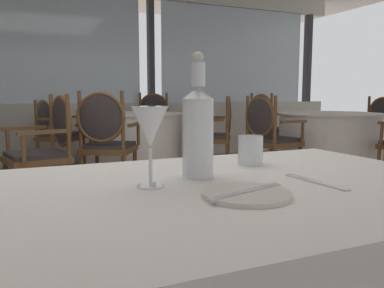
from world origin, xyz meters
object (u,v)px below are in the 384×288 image
water_tumbler (250,150)px  dining_chair_1_2 (54,130)px  side_plate (246,194)px  water_bottle (198,129)px  dining_chair_2_1 (377,125)px  dining_chair_1_3 (106,136)px  dining_chair_2_2 (267,122)px  dining_chair_1_1 (152,121)px  dining_chair_1_0 (218,130)px  wine_glass (150,129)px  dining_chair_2_3 (268,133)px  dining_chair_0_2 (47,143)px

water_tumbler → dining_chair_1_2: 4.06m
side_plate → water_bottle: size_ratio=0.59×
water_tumbler → dining_chair_2_1: size_ratio=0.09×
dining_chair_1_3 → dining_chair_2_2: (2.49, 1.00, -0.00)m
water_tumbler → dining_chair_1_2: size_ratio=0.10×
water_tumbler → dining_chair_1_1: (1.09, 4.42, -0.21)m
dining_chair_1_0 → dining_chair_1_1: size_ratio=0.95×
water_tumbler → dining_chair_2_2: dining_chair_2_2 is taller
side_plate → dining_chair_1_2: dining_chair_1_2 is taller
side_plate → wine_glass: size_ratio=1.02×
side_plate → dining_chair_1_0: (1.66, 3.35, -0.20)m
dining_chair_1_3 → dining_chair_2_3: (1.67, -0.23, -0.01)m
wine_glass → dining_chair_0_2: size_ratio=0.19×
wine_glass → dining_chair_1_0: dining_chair_1_0 is taller
dining_chair_0_2 → dining_chair_1_3: (0.53, 0.24, 0.01)m
side_plate → dining_chair_2_2: bearing=55.2°
wine_glass → dining_chair_1_0: size_ratio=0.19×
dining_chair_1_2 → dining_chair_1_3: (0.36, -1.38, 0.04)m
side_plate → water_tumbler: (0.21, 0.32, 0.04)m
wine_glass → dining_chair_2_3: bearing=50.9°
water_tumbler → dining_chair_1_3: (0.07, 2.66, -0.21)m
dining_chair_2_1 → dining_chair_1_0: bearing=-16.2°
water_bottle → dining_chair_1_2: 4.16m
water_tumbler → dining_chair_2_1: dining_chair_2_1 is taller
dining_chair_1_3 → dining_chair_2_1: bearing=-57.4°
dining_chair_2_2 → dining_chair_2_3: 1.48m
side_plate → wine_glass: bearing=134.2°
dining_chair_2_3 → dining_chair_2_1: bearing=0.0°
water_bottle → dining_chair_1_1: 4.72m
side_plate → dining_chair_2_2: dining_chair_2_2 is taller
side_plate → dining_chair_1_3: 2.99m
side_plate → dining_chair_1_3: (0.28, 2.98, -0.18)m
dining_chair_0_2 → water_tumbler: bearing=86.5°
side_plate → dining_chair_2_3: (1.95, 2.75, -0.19)m
wine_glass → dining_chair_1_1: bearing=72.4°
dining_chair_2_1 → dining_chair_2_2: (-1.22, 0.83, 0.01)m
water_bottle → dining_chair_1_0: (1.68, 3.14, -0.32)m
side_plate → water_tumbler: size_ratio=2.14×
wine_glass → dining_chair_2_3: size_ratio=0.19×
dining_chair_1_2 → dining_chair_2_2: dining_chair_2_2 is taller
side_plate → dining_chair_1_1: (1.29, 4.74, -0.17)m
dining_chair_1_0 → dining_chair_1_1: bearing=-45.2°
wine_glass → water_tumbler: 0.41m
water_tumbler → dining_chair_1_1: 4.56m
dining_chair_1_1 → dining_chair_0_2: bearing=-7.7°
dining_chair_1_0 → dining_chair_2_3: bearing=145.1°
water_bottle → wine_glass: size_ratio=1.71×
dining_chair_2_1 → dining_chair_0_2: bearing=-5.5°
side_plate → dining_chair_1_0: dining_chair_1_0 is taller
dining_chair_1_1 → dining_chair_1_3: size_ratio=1.00×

